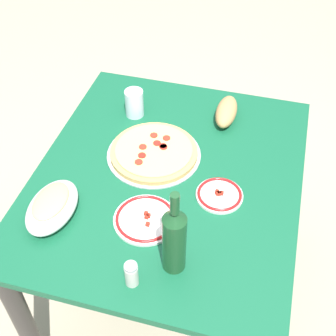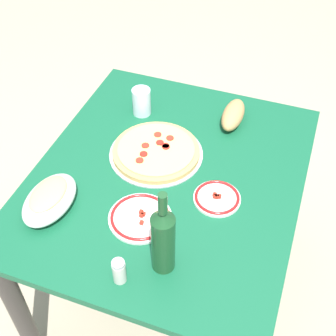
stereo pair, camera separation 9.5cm
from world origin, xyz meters
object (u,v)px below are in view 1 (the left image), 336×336
object	(u,v)px
bread_loaf	(226,112)
spice_shaker	(131,274)
baked_pasta_dish	(52,206)
wine_bottle	(174,239)
side_plate_near	(145,219)
dining_table	(168,198)
side_plate_far	(219,195)
water_glass	(134,103)
pepperoni_pizza	(154,152)

from	to	relation	value
bread_loaf	spice_shaker	distance (m)	0.82
spice_shaker	baked_pasta_dish	bearing A→B (deg)	61.94
wine_bottle	side_plate_near	world-z (taller)	wine_bottle
dining_table	side_plate_far	bearing A→B (deg)	-106.36
water_glass	pepperoni_pizza	bearing A→B (deg)	-146.02
water_glass	spice_shaker	xyz separation A→B (m)	(-0.75, -0.24, -0.01)
dining_table	spice_shaker	size ratio (longest dim) A/B	12.68
water_glass	bread_loaf	bearing A→B (deg)	-79.47
water_glass	baked_pasta_dish	bearing A→B (deg)	170.56
baked_pasta_dish	dining_table	bearing A→B (deg)	-48.79
baked_pasta_dish	bread_loaf	size ratio (longest dim) A/B	1.24
dining_table	water_glass	distance (m)	0.41
water_glass	side_plate_near	world-z (taller)	water_glass
pepperoni_pizza	water_glass	size ratio (longest dim) A/B	3.09
bread_loaf	side_plate_near	bearing A→B (deg)	164.81
water_glass	wine_bottle	bearing A→B (deg)	-152.85
wine_bottle	water_glass	size ratio (longest dim) A/B	2.79
baked_pasta_dish	bread_loaf	xyz separation A→B (m)	(0.64, -0.46, -0.00)
baked_pasta_dish	bread_loaf	distance (m)	0.79
wine_bottle	side_plate_far	size ratio (longest dim) A/B	1.95
pepperoni_pizza	water_glass	world-z (taller)	water_glass
dining_table	pepperoni_pizza	distance (m)	0.18
baked_pasta_dish	side_plate_near	xyz separation A→B (m)	(0.05, -0.30, -0.03)
pepperoni_pizza	spice_shaker	xyz separation A→B (m)	(-0.53, -0.09, 0.03)
water_glass	side_plate_near	xyz separation A→B (m)	(-0.52, -0.21, -0.05)
dining_table	side_plate_far	xyz separation A→B (m)	(-0.06, -0.20, 0.14)
pepperoni_pizza	side_plate_near	bearing A→B (deg)	-168.66
wine_bottle	dining_table	bearing A→B (deg)	17.83
spice_shaker	side_plate_far	bearing A→B (deg)	-24.89
side_plate_far	spice_shaker	world-z (taller)	spice_shaker
spice_shaker	bread_loaf	bearing A→B (deg)	-9.02
side_plate_near	bread_loaf	world-z (taller)	bread_loaf
water_glass	side_plate_far	bearing A→B (deg)	-130.15
baked_pasta_dish	pepperoni_pizza	bearing A→B (deg)	-33.75
wine_bottle	water_glass	bearing A→B (deg)	27.15
dining_table	spice_shaker	world-z (taller)	spice_shaker
side_plate_far	bread_loaf	bearing A→B (deg)	7.26
dining_table	pepperoni_pizza	size ratio (longest dim) A/B	3.15
pepperoni_pizza	baked_pasta_dish	world-z (taller)	baked_pasta_dish
water_glass	spice_shaker	distance (m)	0.78
dining_table	side_plate_near	distance (m)	0.26
dining_table	bread_loaf	size ratio (longest dim) A/B	5.68
side_plate_near	spice_shaker	world-z (taller)	spice_shaker
water_glass	side_plate_far	size ratio (longest dim) A/B	0.70
dining_table	baked_pasta_dish	size ratio (longest dim) A/B	4.60
wine_bottle	spice_shaker	xyz separation A→B (m)	(-0.09, 0.10, -0.09)
water_glass	side_plate_near	bearing A→B (deg)	-158.43
water_glass	dining_table	bearing A→B (deg)	-143.20
water_glass	side_plate_far	xyz separation A→B (m)	(-0.35, -0.42, -0.05)
spice_shaker	side_plate_near	bearing A→B (deg)	7.51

